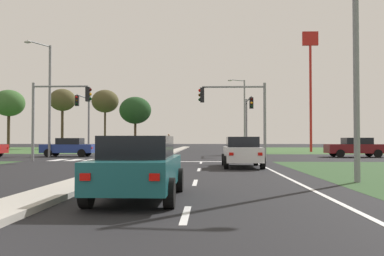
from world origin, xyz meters
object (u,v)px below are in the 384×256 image
Objects in this scene: street_lamp_second at (48,94)px; street_lamp_third at (243,111)px; street_lamp_near at (362,46)px; treeline_third at (105,101)px; car_teal_fourth at (139,167)px; pedestrian_at_median at (169,141)px; car_blue_third at (69,147)px; car_white_second at (242,152)px; traffic_signal_near_left at (55,107)px; traffic_signal_far_left at (84,114)px; traffic_signal_far_right at (248,115)px; treeline_fourth at (135,110)px; fastfood_pole_sign at (310,66)px; treeline_near at (9,103)px; car_maroon_near at (355,147)px; traffic_signal_near_right at (239,107)px; treeline_second at (62,100)px.

street_lamp_second is 0.96× the size of street_lamp_third.
treeline_third is at bearing 111.87° from street_lamp_near.
car_teal_fourth is 33.85m from pedestrian_at_median.
street_lamp_second is 29.72m from street_lamp_third.
street_lamp_second is at bearing 130.88° from car_blue_third.
traffic_signal_near_left is (-11.80, 5.71, 2.75)m from car_white_second.
traffic_signal_far_left is at bearing 108.59° from car_teal_fourth.
traffic_signal_far_right is 0.66× the size of treeline_fourth.
traffic_signal_far_right is 14.66m from fastfood_pole_sign.
car_blue_third is 0.77× the size of traffic_signal_far_left.
traffic_signal_far_left is 5.94m from street_lamp_second.
street_lamp_third is at bearing 90.51° from street_lamp_near.
traffic_signal_near_left is at bearing 138.67° from street_lamp_near.
traffic_signal_far_left is 34.31m from treeline_near.
traffic_signal_near_left is at bearing 108.14° from car_maroon_near.
traffic_signal_near_right reaches higher than car_white_second.
car_maroon_near is at bearing -89.71° from fastfood_pole_sign.
street_lamp_near is at bearing -54.97° from treeline_near.
fastfood_pole_sign is at bearing -24.11° from treeline_second.
treeline_near reaches higher than treeline_fourth.
treeline_third reaches higher than traffic_signal_near_right.
street_lamp_second reaches higher than traffic_signal_near_right.
street_lamp_third is at bearing 53.57° from street_lamp_second.
car_white_second is at bearing -25.82° from traffic_signal_near_left.
traffic_signal_near_left is at bearing -168.59° from car_blue_third.
treeline_fourth is at bearing 106.57° from car_white_second.
pedestrian_at_median is at bearing 69.57° from traffic_signal_near_left.
traffic_signal_near_right is 39.99m from treeline_fourth.
fastfood_pole_sign reaches higher than traffic_signal_near_left.
treeline_near is at bearing 175.59° from treeline_fourth.
street_lamp_third is (17.65, 23.91, 0.20)m from street_lamp_second.
treeline_second is (-27.07, 6.99, 2.11)m from street_lamp_third.
traffic_signal_far_right is 0.58× the size of street_lamp_second.
street_lamp_near is at bearing -89.49° from street_lamp_third.
treeline_third is at bearing 153.14° from street_lamp_third.
treeline_fourth reaches higher than pedestrian_at_median.
traffic_signal_far_right is 18.86m from street_lamp_third.
car_blue_third is at bearing -90.68° from treeline_fourth.
traffic_signal_far_left is 3.01× the size of pedestrian_at_median.
street_lamp_near reaches higher than traffic_signal_far_left.
treeline_second is at bearing 155.89° from fastfood_pole_sign.
street_lamp_second reaches higher than treeline_fourth.
car_teal_fourth is 18.16m from traffic_signal_near_right.
street_lamp_third reaches higher than traffic_signal_far_left.
traffic_signal_far_left is 11.85m from traffic_signal_near_left.
street_lamp_third is at bearing -35.61° from car_blue_third.
traffic_signal_near_right is 45.11m from treeline_third.
treeline_third is at bearing 8.65° from car_blue_third.
car_maroon_near is 0.33× the size of fastfood_pole_sign.
fastfood_pole_sign is 1.46× the size of treeline_third.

